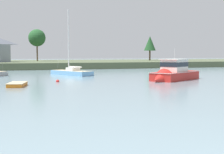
{
  "coord_description": "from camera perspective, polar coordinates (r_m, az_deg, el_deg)",
  "views": [
    {
      "loc": [
        -8.55,
        -4.42,
        3.48
      ],
      "look_at": [
        3.54,
        29.83,
        0.92
      ],
      "focal_mm": 51.16,
      "sensor_mm": 36.0,
      "label": 1
    }
  ],
  "objects": [
    {
      "name": "dinghy_orange",
      "position": [
        36.42,
        -16.57,
        -1.39
      ],
      "size": [
        2.59,
        3.99,
        0.59
      ],
      "color": "orange",
      "rests_on": "ground"
    },
    {
      "name": "mooring_buoy_red",
      "position": [
        41.27,
        -9.69,
        -0.76
      ],
      "size": [
        0.43,
        0.43,
        0.49
      ],
      "color": "red",
      "rests_on": "ground"
    },
    {
      "name": "cruiser_red",
      "position": [
        43.95,
        10.67,
        0.3
      ],
      "size": [
        10.29,
        8.15,
        5.43
      ],
      "color": "#B2231E",
      "rests_on": "ground"
    },
    {
      "name": "shore_tree_right",
      "position": [
        98.37,
        -13.26,
        6.82
      ],
      "size": [
        5.11,
        5.11,
        9.48
      ],
      "color": "brown",
      "rests_on": "far_shore_bank"
    },
    {
      "name": "sailboat_skyblue",
      "position": [
        54.71,
        -7.27,
        0.6
      ],
      "size": [
        5.94,
        9.18,
        11.71
      ],
      "color": "#669ECC",
      "rests_on": "ground"
    },
    {
      "name": "far_shore_bank",
      "position": [
        96.19,
        -14.35,
        2.29
      ],
      "size": [
        235.52,
        45.38,
        1.57
      ],
      "primitive_type": "cube",
      "color": "#4C563D",
      "rests_on": "ground"
    },
    {
      "name": "shore_tree_center_left",
      "position": [
        106.24,
        6.79,
        5.97
      ],
      "size": [
        3.88,
        3.88,
        8.01
      ],
      "color": "brown",
      "rests_on": "far_shore_bank"
    }
  ]
}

